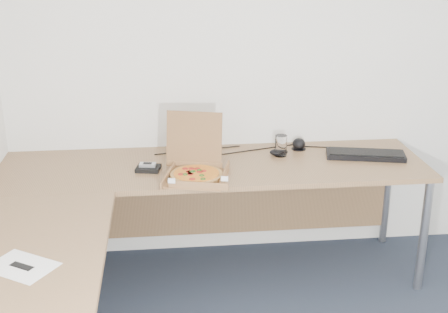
{
  "coord_description": "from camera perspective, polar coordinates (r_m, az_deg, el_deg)",
  "views": [
    {
      "loc": [
        -0.78,
        -1.89,
        1.98
      ],
      "look_at": [
        -0.45,
        1.28,
        0.82
      ],
      "focal_mm": 48.28,
      "sensor_mm": 36.0,
      "label": 1
    }
  ],
  "objects": [
    {
      "name": "dome_speaker",
      "position": [
        3.8,
        7.11,
        1.25
      ],
      "size": [
        0.09,
        0.09,
        0.08
      ],
      "primitive_type": "ellipsoid",
      "color": "black",
      "rests_on": "desk"
    },
    {
      "name": "room_shell",
      "position": [
        2.17,
        15.52,
        -0.42
      ],
      "size": [
        3.5,
        3.5,
        2.5
      ],
      "primitive_type": null,
      "color": "white",
      "rests_on": "ground"
    },
    {
      "name": "paper_sheet",
      "position": [
        2.61,
        -18.61,
        -9.83
      ],
      "size": [
        0.33,
        0.3,
        0.0
      ],
      "primitive_type": "cube",
      "rotation": [
        0.0,
        0.0,
        -0.57
      ],
      "color": "white",
      "rests_on": "desk"
    },
    {
      "name": "cable_bundle",
      "position": [
        3.78,
        3.38,
        0.7
      ],
      "size": [
        0.66,
        0.14,
        0.01
      ],
      "primitive_type": null,
      "rotation": [
        0.0,
        0.0,
        0.14
      ],
      "color": "black",
      "rests_on": "desk"
    },
    {
      "name": "wallet",
      "position": [
        3.47,
        -7.18,
        -1.12
      ],
      "size": [
        0.15,
        0.14,
        0.02
      ],
      "primitive_type": "cube",
      "rotation": [
        0.0,
        0.0,
        -0.2
      ],
      "color": "black",
      "rests_on": "desk"
    },
    {
      "name": "desk",
      "position": [
        3.14,
        -6.23,
        -4.2
      ],
      "size": [
        2.5,
        2.2,
        0.73
      ],
      "color": "olive",
      "rests_on": "ground"
    },
    {
      "name": "pizza_box",
      "position": [
        3.33,
        -2.65,
        -1.39
      ],
      "size": [
        0.32,
        0.37,
        0.33
      ],
      "rotation": [
        0.0,
        0.0,
        -0.26
      ],
      "color": "#95663C",
      "rests_on": "desk"
    },
    {
      "name": "drinking_glass",
      "position": [
        3.67,
        5.4,
        1.03
      ],
      "size": [
        0.07,
        0.07,
        0.13
      ],
      "primitive_type": "cylinder",
      "color": "white",
      "rests_on": "desk"
    },
    {
      "name": "phone",
      "position": [
        3.47,
        -7.25,
        -0.78
      ],
      "size": [
        0.1,
        0.06,
        0.02
      ],
      "primitive_type": "cube",
      "rotation": [
        0.0,
        0.0,
        -0.16
      ],
      "color": "#B2B5BA",
      "rests_on": "wallet"
    },
    {
      "name": "mouse",
      "position": [
        3.69,
        5.2,
        0.42
      ],
      "size": [
        0.13,
        0.1,
        0.04
      ],
      "primitive_type": "ellipsoid",
      "rotation": [
        0.0,
        0.0,
        -0.22
      ],
      "color": "black",
      "rests_on": "desk"
    },
    {
      "name": "keyboard",
      "position": [
        3.74,
        13.25,
        0.16
      ],
      "size": [
        0.49,
        0.27,
        0.03
      ],
      "primitive_type": "cube",
      "rotation": [
        0.0,
        0.0,
        -0.23
      ],
      "color": "black",
      "rests_on": "desk"
    }
  ]
}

